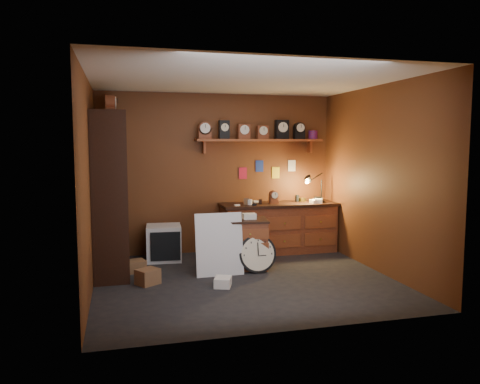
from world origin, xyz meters
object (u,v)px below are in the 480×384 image
at_px(shelving_unit, 108,186).
at_px(workbench, 279,225).
at_px(big_round_clock, 257,254).
at_px(low_cabinet, 246,241).

bearing_deg(shelving_unit, workbench, 10.06).
height_order(workbench, big_round_clock, workbench).
relative_size(workbench, low_cabinet, 2.40).
bearing_deg(big_round_clock, low_cabinet, 109.83).
distance_m(shelving_unit, workbench, 2.94).
relative_size(shelving_unit, big_round_clock, 4.63).
distance_m(workbench, big_round_clock, 1.36).
bearing_deg(shelving_unit, big_round_clock, -17.35).
distance_m(shelving_unit, low_cabinet, 2.17).
bearing_deg(workbench, low_cabinet, -133.70).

